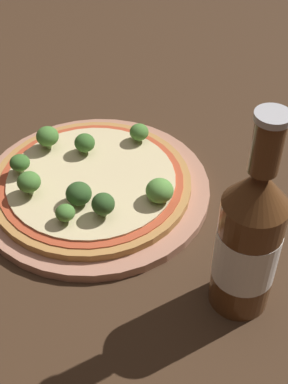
{
  "coord_description": "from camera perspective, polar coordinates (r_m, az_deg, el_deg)",
  "views": [
    {
      "loc": [
        0.23,
        -0.47,
        0.46
      ],
      "look_at": [
        0.09,
        -0.06,
        0.06
      ],
      "focal_mm": 50.0,
      "sensor_mm": 36.0,
      "label": 1
    }
  ],
  "objects": [
    {
      "name": "broccoli_floret_2",
      "position": [
        0.62,
        1.68,
        0.14
      ],
      "size": [
        0.03,
        0.03,
        0.03
      ],
      "color": "#89A866",
      "rests_on": "pizza"
    },
    {
      "name": "broccoli_floret_7",
      "position": [
        0.71,
        -0.52,
        6.4
      ],
      "size": [
        0.03,
        0.03,
        0.02
      ],
      "color": "#89A866",
      "rests_on": "pizza"
    },
    {
      "name": "broccoli_floret_3",
      "position": [
        0.71,
        -10.26,
        5.85
      ],
      "size": [
        0.03,
        0.03,
        0.03
      ],
      "color": "#89A866",
      "rests_on": "pizza"
    },
    {
      "name": "beer_bottle",
      "position": [
        0.51,
        11.08,
        -5.11
      ],
      "size": [
        0.06,
        0.06,
        0.23
      ],
      "color": "#563319",
      "rests_on": "ground_plane"
    },
    {
      "name": "broccoli_floret_8",
      "position": [
        0.68,
        -13.1,
        3.04
      ],
      "size": [
        0.03,
        0.03,
        0.03
      ],
      "color": "#89A866",
      "rests_on": "pizza"
    },
    {
      "name": "broccoli_floret_4",
      "position": [
        0.6,
        -4.38,
        -1.3
      ],
      "size": [
        0.03,
        0.03,
        0.03
      ],
      "color": "#89A866",
      "rests_on": "pizza"
    },
    {
      "name": "broccoli_floret_0",
      "position": [
        0.61,
        -8.4,
        -2.22
      ],
      "size": [
        0.02,
        0.02,
        0.02
      ],
      "color": "#89A866",
      "rests_on": "pizza"
    },
    {
      "name": "broccoli_floret_1",
      "position": [
        0.64,
        -12.18,
        1.04
      ],
      "size": [
        0.03,
        0.03,
        0.03
      ],
      "color": "#89A866",
      "rests_on": "pizza"
    },
    {
      "name": "ground_plane",
      "position": [
        0.7,
        -5.35,
        1.35
      ],
      "size": [
        3.0,
        3.0,
        0.0
      ],
      "primitive_type": "plane",
      "color": "#3D2819"
    },
    {
      "name": "plate",
      "position": [
        0.68,
        -5.23,
        0.36
      ],
      "size": [
        0.29,
        0.29,
        0.01
      ],
      "color": "tan",
      "rests_on": "ground_plane"
    },
    {
      "name": "pizza",
      "position": [
        0.67,
        -5.61,
        1.09
      ],
      "size": [
        0.25,
        0.25,
        0.01
      ],
      "color": "#B77F42",
      "rests_on": "plate"
    },
    {
      "name": "broccoli_floret_6",
      "position": [
        0.62,
        -6.98,
        -0.18
      ],
      "size": [
        0.03,
        0.03,
        0.03
      ],
      "color": "#89A866",
      "rests_on": "pizza"
    },
    {
      "name": "broccoli_floret_5",
      "position": [
        0.7,
        -6.34,
        5.23
      ],
      "size": [
        0.03,
        0.03,
        0.03
      ],
      "color": "#89A866",
      "rests_on": "pizza"
    }
  ]
}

